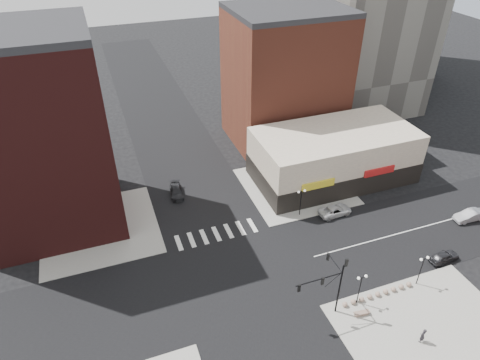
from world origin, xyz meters
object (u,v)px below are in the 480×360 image
street_lamp_se_a (361,283)px  pedestrian (423,336)px  dark_sedan_east (444,257)px  traffic_signal (331,280)px  white_suv (335,210)px  silver_sedan (470,216)px  street_lamp_se_b (423,264)px  dark_sedan_north (176,191)px  street_lamp_ne (301,196)px  stone_bench (362,313)px

street_lamp_se_a → pedestrian: bearing=-62.4°
dark_sedan_east → traffic_signal: bearing=93.0°
white_suv → dark_sedan_east: size_ratio=1.22×
traffic_signal → silver_sedan: 27.49m
traffic_signal → street_lamp_se_a: 4.12m
traffic_signal → white_suv: bearing=56.4°
pedestrian → street_lamp_se_b: bearing=-143.8°
white_suv → pedestrian: bearing=171.5°
street_lamp_se_a → dark_sedan_north: size_ratio=0.96×
silver_sedan → white_suv: bearing=-111.0°
dark_sedan_east → silver_sedan: bearing=-63.1°
street_lamp_se_b → pedestrian: bearing=-125.8°
dark_sedan_east → pedestrian: bearing=126.4°
silver_sedan → pedestrian: bearing=-51.9°
dark_sedan_east → street_lamp_ne: bearing=39.0°
street_lamp_se_a → stone_bench: street_lamp_se_a is taller
street_lamp_se_b → white_suv: (-2.25, 14.50, -2.63)m
street_lamp_se_a → street_lamp_ne: same height
white_suv → pedestrian: pedestrian is taller
white_suv → dark_sedan_east: bearing=-149.8°
street_lamp_se_a → white_suv: (5.75, 14.50, -2.63)m
silver_sedan → stone_bench: bearing=-66.4°
white_suv → dark_sedan_north: (-19.80, 12.08, -0.03)m
traffic_signal → dark_sedan_east: (17.38, 1.83, -4.30)m
dark_sedan_east → dark_sedan_north: dark_sedan_east is taller
street_lamp_ne → white_suv: bearing=-17.5°
street_lamp_se_b → dark_sedan_east: size_ratio=1.07×
traffic_signal → white_suv: (9.51, 14.33, -4.30)m
street_lamp_se_b → silver_sedan: street_lamp_se_b is taller
street_lamp_ne → dark_sedan_north: street_lamp_ne is taller
dark_sedan_east → dark_sedan_north: (-27.67, 24.58, -0.03)m
white_suv → stone_bench: (-6.15, -16.08, -0.33)m
traffic_signal → street_lamp_se_a: (3.76, -0.17, -1.67)m
traffic_signal → stone_bench: bearing=-27.5°
traffic_signal → street_lamp_ne: bearing=73.3°
traffic_signal → dark_sedan_north: traffic_signal is taller
silver_sedan → pedestrian: pedestrian is taller
dark_sedan_east → white_suv: bearing=29.2°
traffic_signal → dark_sedan_north: bearing=111.3°
street_lamp_se_a → dark_sedan_east: street_lamp_se_a is taller
street_lamp_ne → white_suv: 5.63m
dark_sedan_east → stone_bench: 14.47m
traffic_signal → pedestrian: size_ratio=4.19×
street_lamp_se_a → dark_sedan_east: 14.01m
street_lamp_se_b → white_suv: bearing=98.8°
dark_sedan_north → stone_bench: 31.30m
traffic_signal → stone_bench: 5.99m
pedestrian → traffic_signal: bearing=-60.7°
traffic_signal → dark_sedan_east: traffic_signal is taller
white_suv → dark_sedan_north: white_suv is taller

